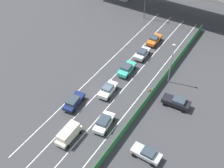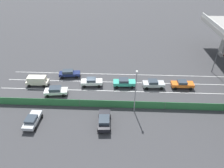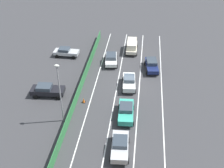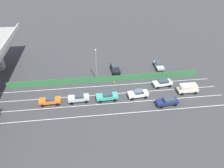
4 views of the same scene
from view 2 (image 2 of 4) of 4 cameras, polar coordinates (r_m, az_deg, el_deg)
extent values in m
plane|color=#38383A|center=(42.12, -6.07, -0.49)|extent=(300.00, 300.00, 0.00)
cube|color=silver|center=(45.80, 2.88, 2.72)|extent=(0.14, 49.06, 0.01)
cube|color=silver|center=(43.04, 2.86, 0.50)|extent=(0.14, 49.06, 0.01)
cube|color=silver|center=(40.36, 2.84, -2.02)|extent=(0.14, 49.06, 0.01)
cube|color=silver|center=(37.77, 2.81, -4.89)|extent=(0.14, 49.06, 0.01)
cube|color=#2D753D|center=(35.91, 2.83, -5.72)|extent=(0.06, 45.06, 1.51)
cylinder|color=#4C514C|center=(36.59, -9.06, -5.31)|extent=(0.10, 0.10, 1.51)
cylinder|color=#4C514C|center=(36.79, 14.67, -5.88)|extent=(0.10, 0.10, 1.51)
cube|color=teal|center=(41.41, 3.49, 0.36)|extent=(2.04, 4.60, 0.69)
cube|color=#333D47|center=(41.07, 3.30, 1.05)|extent=(1.70, 1.99, 0.50)
cylinder|color=black|center=(42.57, 5.47, 0.47)|extent=(0.25, 0.65, 0.64)
cylinder|color=black|center=(41.05, 5.68, -0.93)|extent=(0.25, 0.65, 0.64)
cylinder|color=black|center=(42.38, 1.33, 0.47)|extent=(0.25, 0.65, 0.64)
cylinder|color=black|center=(40.86, 1.38, -0.94)|extent=(0.25, 0.65, 0.64)
cube|color=beige|center=(44.43, -20.15, 0.56)|extent=(1.90, 4.52, 0.56)
cube|color=beige|center=(44.04, -20.34, 1.39)|extent=(1.66, 3.70, 0.97)
cylinder|color=black|center=(44.83, -17.87, 0.70)|extent=(0.23, 0.64, 0.64)
cylinder|color=black|center=(43.41, -18.54, -0.61)|extent=(0.23, 0.64, 0.64)
cylinder|color=black|center=(45.93, -21.46, 0.74)|extent=(0.23, 0.64, 0.64)
cylinder|color=black|center=(44.54, -22.23, -0.53)|extent=(0.23, 0.64, 0.64)
cube|color=silver|center=(41.71, -5.69, 0.52)|extent=(2.08, 4.43, 0.68)
cube|color=#333D47|center=(41.39, -5.87, 1.22)|extent=(1.68, 1.96, 0.54)
cylinder|color=black|center=(42.64, -3.63, 0.63)|extent=(0.27, 0.65, 0.64)
cylinder|color=black|center=(41.18, -3.69, -0.70)|extent=(0.27, 0.65, 0.64)
cylinder|color=black|center=(42.85, -7.55, 0.56)|extent=(0.27, 0.65, 0.64)
cylinder|color=black|center=(41.40, -7.74, -0.77)|extent=(0.27, 0.65, 0.64)
cube|color=navy|center=(45.44, -11.78, 2.85)|extent=(2.26, 4.68, 0.58)
cube|color=#333D47|center=(45.21, -12.29, 3.44)|extent=(1.79, 2.40, 0.55)
cylinder|color=black|center=(46.22, -9.73, 3.01)|extent=(0.29, 0.66, 0.64)
cylinder|color=black|center=(44.73, -9.88, 1.87)|extent=(0.29, 0.66, 0.64)
cylinder|color=black|center=(46.65, -13.47, 2.83)|extent=(0.29, 0.66, 0.64)
cylinder|color=black|center=(45.17, -13.75, 1.70)|extent=(0.29, 0.66, 0.64)
cube|color=#B7BABC|center=(41.81, 11.58, 0.00)|extent=(2.04, 4.40, 0.67)
cube|color=#333D47|center=(41.46, 11.45, 0.67)|extent=(1.68, 1.90, 0.50)
cylinder|color=black|center=(43.13, 13.20, 0.13)|extent=(0.26, 0.65, 0.64)
cylinder|color=black|center=(41.69, 13.70, -1.24)|extent=(0.26, 0.65, 0.64)
cylinder|color=black|center=(42.53, 9.36, 0.11)|extent=(0.26, 0.65, 0.64)
cylinder|color=black|center=(41.07, 9.73, -1.28)|extent=(0.26, 0.65, 0.64)
cube|color=white|center=(40.43, -15.45, -1.98)|extent=(2.35, 4.52, 0.58)
cube|color=#333D47|center=(40.13, -15.71, -1.31)|extent=(1.87, 2.32, 0.58)
cylinder|color=black|center=(41.15, -13.15, -1.67)|extent=(0.29, 0.66, 0.64)
cylinder|color=black|center=(39.67, -13.47, -3.21)|extent=(0.29, 0.66, 0.64)
cylinder|color=black|center=(41.75, -17.14, -1.81)|extent=(0.29, 0.66, 0.64)
cylinder|color=black|center=(40.29, -17.60, -3.33)|extent=(0.29, 0.66, 0.64)
cube|color=orange|center=(43.25, 19.14, -0.09)|extent=(1.80, 4.42, 0.66)
cube|color=#333D47|center=(42.92, 19.12, 0.53)|extent=(1.55, 1.81, 0.46)
cylinder|color=black|center=(44.66, 20.58, -0.03)|extent=(0.23, 0.64, 0.64)
cylinder|color=black|center=(43.32, 21.19, -1.30)|extent=(0.23, 0.64, 0.64)
cylinder|color=black|center=(43.77, 16.89, 0.03)|extent=(0.23, 0.64, 0.64)
cylinder|color=black|center=(42.40, 17.38, -1.26)|extent=(0.23, 0.64, 0.64)
cube|color=#B2B5B7|center=(35.27, -21.43, -9.42)|extent=(4.27, 1.88, 0.56)
cube|color=#333D47|center=(34.72, -21.80, -9.15)|extent=(1.80, 1.62, 0.48)
cylinder|color=black|center=(36.86, -21.75, -8.28)|extent=(0.64, 0.23, 0.64)
cylinder|color=black|center=(36.16, -19.13, -8.54)|extent=(0.64, 0.23, 0.64)
cylinder|color=black|center=(35.02, -23.52, -11.36)|extent=(0.64, 0.23, 0.64)
cylinder|color=black|center=(34.29, -20.77, -11.72)|extent=(0.64, 0.23, 0.64)
cube|color=black|center=(32.74, -2.19, -10.23)|extent=(4.68, 2.10, 0.70)
cube|color=#333D47|center=(32.01, -2.23, -10.00)|extent=(2.09, 1.74, 0.50)
cylinder|color=black|center=(34.26, -3.67, -9.03)|extent=(0.65, 0.26, 0.64)
cylinder|color=black|center=(34.21, -0.54, -9.03)|extent=(0.65, 0.26, 0.64)
cylinder|color=black|center=(32.05, -3.92, -12.81)|extent=(0.65, 0.26, 0.64)
cylinder|color=black|center=(31.99, -0.53, -12.82)|extent=(0.65, 0.26, 0.64)
cylinder|color=#47474C|center=(50.78, 26.94, 5.74)|extent=(0.18, 0.18, 5.56)
cylinder|color=#47474C|center=(48.76, 28.49, 7.49)|extent=(2.83, 0.60, 0.12)
sphere|color=#390706|center=(48.06, 28.84, 7.04)|extent=(0.20, 0.20, 0.20)
sphere|color=#3B2806|center=(47.84, 29.02, 6.87)|extent=(0.20, 0.20, 0.20)
cylinder|color=gray|center=(33.46, 6.56, -2.52)|extent=(0.16, 0.16, 7.76)
ellipsoid|color=silver|center=(31.25, 7.03, 3.50)|extent=(0.60, 0.36, 0.28)
cone|color=orange|center=(36.92, -0.04, -5.19)|extent=(0.36, 0.36, 0.71)
cube|color=black|center=(37.14, -0.04, -5.60)|extent=(0.47, 0.47, 0.03)
camera|label=1|loc=(40.54, -77.77, 26.59)|focal=46.36mm
camera|label=3|loc=(45.81, 45.80, 24.99)|focal=45.25mm
camera|label=4|loc=(70.88, 7.64, 37.74)|focal=34.93mm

